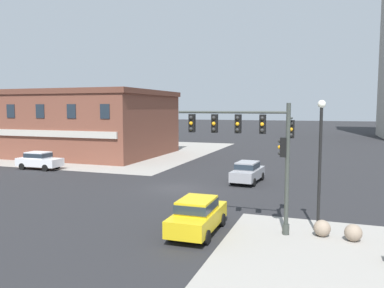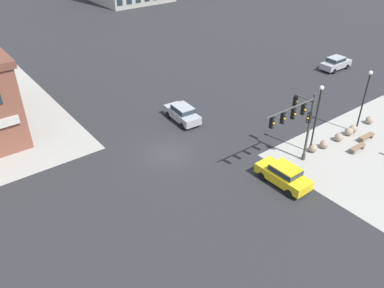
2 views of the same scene
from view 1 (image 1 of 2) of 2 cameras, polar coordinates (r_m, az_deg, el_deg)
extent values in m
plane|color=#262628|center=(28.21, -2.26, -6.67)|extent=(320.00, 320.00, 0.00)
cube|color=gray|center=(55.04, -14.00, -0.91)|extent=(32.00, 32.00, 0.02)
cylinder|color=#383D38|center=(18.75, 13.87, -12.29)|extent=(0.32, 0.32, 0.50)
cylinder|color=#383D38|center=(18.10, 14.07, -3.76)|extent=(0.20, 0.20, 6.13)
cylinder|color=#383D38|center=(18.32, 5.87, 4.76)|extent=(5.35, 0.12, 0.12)
cylinder|color=#383D38|center=(18.78, 14.50, 3.72)|extent=(0.11, 1.80, 0.11)
cube|color=black|center=(18.04, 10.54, 2.94)|extent=(0.28, 0.28, 0.90)
sphere|color=#282828|center=(17.87, 10.48, 3.82)|extent=(0.18, 0.18, 0.18)
sphere|color=orange|center=(17.88, 10.46, 2.92)|extent=(0.18, 0.18, 0.18)
sphere|color=#282828|center=(17.90, 10.44, 2.03)|extent=(0.18, 0.18, 0.18)
cube|color=black|center=(18.26, 6.92, 3.02)|extent=(0.28, 0.28, 0.90)
sphere|color=#282828|center=(18.09, 6.82, 3.89)|extent=(0.18, 0.18, 0.18)
sphere|color=orange|center=(18.10, 6.81, 3.00)|extent=(0.18, 0.18, 0.18)
sphere|color=#282828|center=(18.11, 6.80, 2.12)|extent=(0.18, 0.18, 0.18)
cube|color=black|center=(18.54, 3.41, 3.09)|extent=(0.28, 0.28, 0.90)
sphere|color=#282828|center=(18.38, 3.27, 3.94)|extent=(0.18, 0.18, 0.18)
sphere|color=orange|center=(18.39, 3.27, 3.07)|extent=(0.18, 0.18, 0.18)
sphere|color=#282828|center=(18.40, 3.26, 2.20)|extent=(0.18, 0.18, 0.18)
cube|color=black|center=(18.90, 0.01, 3.14)|extent=(0.28, 0.28, 0.90)
sphere|color=#282828|center=(18.74, -0.15, 3.98)|extent=(0.18, 0.18, 0.18)
sphere|color=orange|center=(18.75, -0.15, 3.12)|extent=(0.18, 0.18, 0.18)
sphere|color=#282828|center=(18.76, -0.15, 2.27)|extent=(0.18, 0.18, 0.18)
cube|color=black|center=(17.99, 13.51, -0.48)|extent=(0.28, 0.28, 0.90)
sphere|color=#282828|center=(17.98, 13.03, 0.43)|extent=(0.18, 0.18, 0.18)
sphere|color=orange|center=(18.01, 13.01, -0.46)|extent=(0.18, 0.18, 0.18)
sphere|color=#282828|center=(18.04, 12.99, -1.35)|extent=(0.18, 0.18, 0.18)
cube|color=black|center=(19.60, 14.66, 2.17)|extent=(0.28, 0.28, 0.90)
sphere|color=#282828|center=(19.43, 14.64, 2.97)|extent=(0.18, 0.18, 0.18)
sphere|color=orange|center=(19.44, 14.62, 2.14)|extent=(0.18, 0.18, 0.18)
sphere|color=#282828|center=(19.46, 14.60, 1.32)|extent=(0.18, 0.18, 0.18)
sphere|color=gray|center=(18.92, 18.91, -11.85)|extent=(0.77, 0.77, 0.77)
sphere|color=gray|center=(18.76, 23.01, -12.14)|extent=(0.77, 0.77, 0.77)
cylinder|color=black|center=(18.47, 18.56, -4.06)|extent=(0.14, 0.14, 5.90)
sphere|color=white|center=(18.24, 18.86, 5.69)|extent=(0.36, 0.36, 0.36)
cube|color=silver|center=(39.64, -21.86, -2.52)|extent=(4.40, 1.76, 0.76)
cube|color=silver|center=(39.65, -22.05, -1.54)|extent=(2.11, 1.50, 0.60)
cube|color=#232D38|center=(39.65, -22.05, -1.54)|extent=(2.20, 1.53, 0.40)
cylinder|color=black|center=(39.45, -19.54, -3.04)|extent=(0.64, 0.22, 0.64)
cylinder|color=black|center=(38.18, -21.12, -3.36)|extent=(0.64, 0.22, 0.64)
cylinder|color=black|center=(41.21, -22.50, -2.79)|extent=(0.64, 0.22, 0.64)
cylinder|color=black|center=(40.00, -24.10, -3.09)|extent=(0.64, 0.22, 0.64)
cube|color=gold|center=(18.33, 0.88, -11.08)|extent=(1.81, 4.42, 0.76)
cube|color=gold|center=(18.01, 0.73, -9.13)|extent=(1.52, 2.13, 0.60)
cube|color=#232D38|center=(18.01, 0.73, -9.13)|extent=(1.56, 2.22, 0.40)
cylinder|color=black|center=(19.93, -0.23, -10.85)|extent=(0.23, 0.64, 0.64)
cylinder|color=black|center=(19.48, 4.52, -11.26)|extent=(0.23, 0.64, 0.64)
cylinder|color=black|center=(17.50, -3.21, -13.20)|extent=(0.23, 0.64, 0.64)
cylinder|color=black|center=(16.97, 2.18, -13.80)|extent=(0.23, 0.64, 0.64)
cube|color=#99999E|center=(30.61, 8.35, -4.43)|extent=(2.07, 4.51, 0.76)
cube|color=#99999E|center=(30.36, 8.29, -3.21)|extent=(1.64, 2.21, 0.60)
cube|color=#232D38|center=(30.36, 8.29, -3.21)|extent=(1.68, 2.30, 0.40)
cylinder|color=black|center=(32.19, 7.53, -4.62)|extent=(0.26, 0.65, 0.64)
cylinder|color=black|center=(31.78, 10.44, -4.80)|extent=(0.26, 0.65, 0.64)
cylinder|color=black|center=(29.62, 6.07, -5.49)|extent=(0.26, 0.65, 0.64)
cylinder|color=black|center=(29.17, 9.22, -5.69)|extent=(0.26, 0.65, 0.64)
cube|color=brown|center=(51.88, -17.86, 2.73)|extent=(24.37, 15.23, 7.42)
cube|color=brown|center=(51.86, -17.98, 7.16)|extent=(24.86, 15.54, 0.60)
cube|color=#B7B2A8|center=(46.00, -23.67, 1.53)|extent=(23.15, 0.24, 0.70)
cube|color=#1E2833|center=(47.39, -25.52, 4.48)|extent=(1.10, 0.08, 1.50)
cube|color=#1E2833|center=(44.61, -21.81, 4.59)|extent=(1.10, 0.08, 1.50)
cube|color=#1E2833|center=(42.05, -17.63, 4.70)|extent=(1.10, 0.08, 1.50)
cube|color=#1E2833|center=(39.74, -12.93, 4.79)|extent=(1.10, 0.08, 1.50)
camera|label=2|loc=(28.74, -69.01, 28.45)|focal=36.32mm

